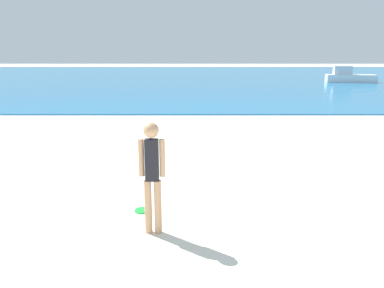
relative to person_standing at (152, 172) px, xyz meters
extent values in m
cube|color=#1E6B9E|center=(0.76, 39.92, -0.84)|extent=(160.00, 60.00, 0.06)
cylinder|color=tan|center=(-0.07, 0.00, -0.50)|extent=(0.10, 0.10, 0.75)
cylinder|color=tan|center=(0.07, 0.00, -0.50)|extent=(0.10, 0.10, 0.75)
cube|color=black|center=(0.00, 0.00, 0.16)|extent=(0.18, 0.12, 0.57)
sphere|color=tan|center=(0.00, 0.00, 0.56)|extent=(0.20, 0.20, 0.20)
cylinder|color=tan|center=(-0.14, 0.01, 0.19)|extent=(0.08, 0.08, 0.50)
cylinder|color=tan|center=(0.14, -0.01, 0.19)|extent=(0.08, 0.08, 0.50)
cylinder|color=green|center=(-0.26, 0.70, -0.86)|extent=(0.23, 0.23, 0.03)
cube|color=white|center=(14.33, 27.41, -0.49)|extent=(4.24, 1.97, 0.65)
cube|color=silver|center=(13.60, 27.54, 0.20)|extent=(1.60, 1.15, 0.73)
camera|label=1|loc=(0.53, -4.57, 1.50)|focal=33.99mm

